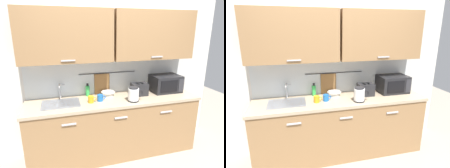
{
  "view_description": "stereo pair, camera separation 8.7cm",
  "coord_description": "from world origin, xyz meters",
  "views": [
    {
      "loc": [
        -0.76,
        -2.21,
        1.89
      ],
      "look_at": [
        -0.03,
        0.33,
        1.12
      ],
      "focal_mm": 30.36,
      "sensor_mm": 36.0,
      "label": 1
    },
    {
      "loc": [
        -0.67,
        -2.23,
        1.89
      ],
      "look_at": [
        -0.03,
        0.33,
        1.12
      ],
      "focal_mm": 30.36,
      "sensor_mm": 36.0,
      "label": 2
    }
  ],
  "objects": [
    {
      "name": "ground",
      "position": [
        0.0,
        0.0,
        0.0
      ],
      "size": [
        8.0,
        8.0,
        0.0
      ],
      "primitive_type": "plane",
      "color": "#9E9384"
    },
    {
      "name": "counter_unit",
      "position": [
        -0.01,
        0.3,
        0.46
      ],
      "size": [
        2.53,
        0.64,
        0.9
      ],
      "color": "#997047",
      "rests_on": "ground"
    },
    {
      "name": "back_wall_assembly",
      "position": [
        -0.0,
        0.53,
        1.52
      ],
      "size": [
        3.7,
        0.41,
        2.5
      ],
      "color": "silver",
      "rests_on": "ground"
    },
    {
      "name": "sink_faucet",
      "position": [
        -0.77,
        0.53,
        1.04
      ],
      "size": [
        0.09,
        0.17,
        0.22
      ],
      "color": "#B2B5BA",
      "rests_on": "counter_unit"
    },
    {
      "name": "microwave",
      "position": [
        0.9,
        0.41,
        1.04
      ],
      "size": [
        0.46,
        0.35,
        0.27
      ],
      "color": "black",
      "rests_on": "counter_unit"
    },
    {
      "name": "electric_kettle",
      "position": [
        0.24,
        0.14,
        1.0
      ],
      "size": [
        0.23,
        0.16,
        0.21
      ],
      "color": "black",
      "rests_on": "counter_unit"
    },
    {
      "name": "dish_soap_bottle",
      "position": [
        -0.36,
        0.53,
        0.99
      ],
      "size": [
        0.06,
        0.06,
        0.2
      ],
      "color": "green",
      "rests_on": "counter_unit"
    },
    {
      "name": "mug_near_sink",
      "position": [
        -0.36,
        0.24,
        0.95
      ],
      "size": [
        0.12,
        0.08,
        0.09
      ],
      "color": "orange",
      "rests_on": "counter_unit"
    },
    {
      "name": "mixing_bowl",
      "position": [
        -0.06,
        0.43,
        0.94
      ],
      "size": [
        0.21,
        0.21,
        0.08
      ],
      "color": "silver",
      "rests_on": "counter_unit"
    },
    {
      "name": "toaster",
      "position": [
        0.41,
        0.35,
        1.0
      ],
      "size": [
        0.26,
        0.17,
        0.19
      ],
      "color": "#232326",
      "rests_on": "counter_unit"
    },
    {
      "name": "mug_by_kettle",
      "position": [
        -0.22,
        0.27,
        0.95
      ],
      "size": [
        0.12,
        0.08,
        0.09
      ],
      "color": "blue",
      "rests_on": "counter_unit"
    }
  ]
}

